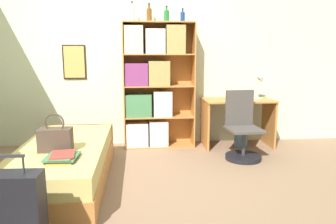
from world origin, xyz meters
TOP-DOWN VIEW (x-y plane):
  - ground_plane at (0.00, 0.00)m, footprint 14.00×14.00m
  - wall_back at (-0.00, 1.61)m, footprint 10.00×0.09m
  - bed at (-0.68, 0.02)m, footprint 0.92×2.07m
  - handbag at (-0.71, -0.22)m, footprint 0.33×0.18m
  - book_stack_on_bed at (-0.58, -0.52)m, footprint 0.31×0.34m
  - suitcase at (-0.75, -1.41)m, footprint 0.48×0.21m
  - bookcase at (0.36, 1.38)m, footprint 1.07×0.35m
  - bottle_green at (0.07, 1.40)m, footprint 0.07×0.07m
  - bottle_brown at (0.32, 1.42)m, footprint 0.08×0.08m
  - bottle_clear at (0.57, 1.39)m, footprint 0.08×0.08m
  - bottle_blue at (0.81, 1.38)m, footprint 0.07×0.07m
  - desk at (1.66, 1.27)m, footprint 1.05×0.58m
  - desk_lamp at (2.01, 1.29)m, footprint 0.20×0.15m
  - desk_chair at (1.55, 0.68)m, footprint 0.49×0.49m
  - waste_bin at (1.71, 1.22)m, footprint 0.20×0.20m

SIDE VIEW (x-z plane):
  - ground_plane at x=0.00m, z-range 0.00..0.00m
  - waste_bin at x=1.71m, z-range 0.00..0.25m
  - bed at x=-0.68m, z-range 0.00..0.44m
  - desk_chair at x=1.55m, z-range -0.17..0.76m
  - suitcase at x=-0.75m, z-range -0.06..0.72m
  - book_stack_on_bed at x=-0.58m, z-range 0.44..0.50m
  - desk at x=1.66m, z-range 0.13..0.87m
  - handbag at x=-0.71m, z-range 0.37..0.76m
  - bookcase at x=0.36m, z-range 0.02..1.90m
  - desk_lamp at x=2.01m, z-range 0.80..1.22m
  - wall_back at x=0.00m, z-range 0.00..2.60m
  - bottle_blue at x=0.81m, z-range 1.85..2.05m
  - bottle_clear at x=0.57m, z-range 1.85..2.08m
  - bottle_brown at x=0.32m, z-range 1.85..2.11m
  - bottle_green at x=0.07m, z-range 1.84..2.13m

